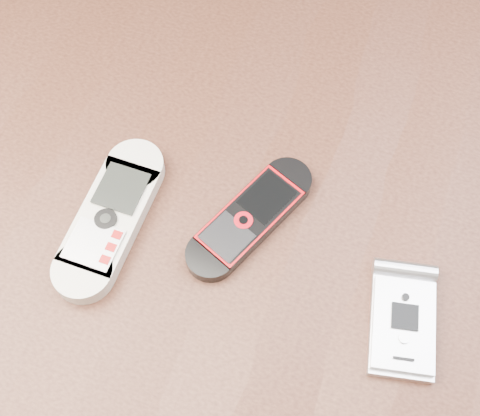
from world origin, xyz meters
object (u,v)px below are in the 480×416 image
Objects in this scene: table at (235,260)px; motorola_razr at (403,322)px; nokia_white at (110,218)px; nokia_black_red at (250,217)px.

motorola_razr reaches higher than table.
nokia_black_red is at bearing 20.28° from nokia_white.
table is at bearing 25.19° from nokia_white.
nokia_black_red is at bearing 150.44° from motorola_razr.
nokia_white is (-0.09, -0.04, 0.11)m from table.
table is 12.65× the size of motorola_razr.
nokia_white is 0.11m from nokia_black_red.
motorola_razr is at bearing 5.04° from nokia_black_red.
nokia_white is at bearing -155.33° from table.
table is at bearing -170.71° from nokia_black_red.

